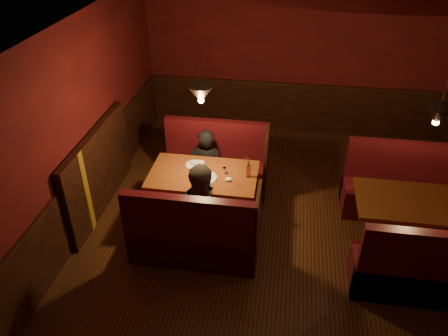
% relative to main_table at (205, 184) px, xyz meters
% --- Properties ---
extents(room, '(6.02, 7.02, 2.92)m').
position_rel_main_table_xyz_m(room, '(0.99, -0.26, 0.41)').
color(room, '#361B0C').
rests_on(room, ground).
extents(main_table, '(1.54, 0.94, 1.08)m').
position_rel_main_table_xyz_m(main_table, '(0.00, 0.00, 0.00)').
color(main_table, brown).
rests_on(main_table, ground).
extents(main_bench_far, '(1.70, 0.61, 1.16)m').
position_rel_main_table_xyz_m(main_bench_far, '(0.02, 0.87, -0.27)').
color(main_bench_far, '#310307').
rests_on(main_bench_far, ground).
extents(main_bench_near, '(1.70, 0.61, 1.16)m').
position_rel_main_table_xyz_m(main_bench_near, '(0.02, -0.88, -0.27)').
color(main_bench_near, '#310307').
rests_on(main_bench_near, ground).
extents(second_table, '(1.43, 0.92, 0.81)m').
position_rel_main_table_xyz_m(second_table, '(2.82, -0.19, -0.04)').
color(second_table, brown).
rests_on(second_table, ground).
extents(second_bench_far, '(1.59, 0.59, 1.13)m').
position_rel_main_table_xyz_m(second_bench_far, '(2.85, 0.67, -0.28)').
color(second_bench_far, '#310307').
rests_on(second_bench_far, ground).
extents(second_bench_near, '(1.59, 0.59, 1.13)m').
position_rel_main_table_xyz_m(second_bench_near, '(2.85, -1.04, -0.28)').
color(second_bench_near, '#310307').
rests_on(second_bench_near, ground).
extents(diner_a, '(0.57, 0.38, 1.53)m').
position_rel_main_table_xyz_m(diner_a, '(-0.10, 0.66, 0.13)').
color(diner_a, black).
rests_on(diner_a, ground).
extents(diner_b, '(0.97, 0.87, 1.64)m').
position_rel_main_table_xyz_m(diner_b, '(0.11, -0.55, 0.18)').
color(diner_b, '#36322C').
rests_on(diner_b, ground).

